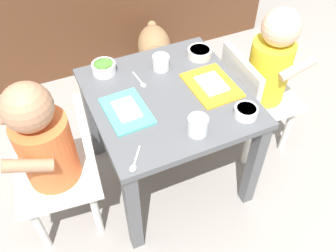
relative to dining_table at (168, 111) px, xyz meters
name	(u,v)px	position (x,y,z in m)	size (l,w,h in m)	color
ground_plane	(168,172)	(0.00, 0.00, -0.38)	(7.00, 7.00, 0.00)	gray
dining_table	(168,111)	(0.00, 0.00, 0.00)	(0.54, 0.56, 0.46)	#515459
seated_child_left	(49,147)	(-0.43, -0.04, 0.05)	(0.31, 0.31, 0.68)	silver
seated_child_right	(267,70)	(0.43, 0.01, 0.05)	(0.29, 0.29, 0.68)	silver
dog	(155,50)	(0.19, 0.59, -0.15)	(0.26, 0.42, 0.33)	olive
food_tray_left	(127,110)	(-0.16, -0.02, 0.09)	(0.14, 0.20, 0.02)	#4CC6BC
food_tray_right	(212,85)	(0.16, -0.02, 0.09)	(0.16, 0.21, 0.02)	gold
water_cup_left	(161,63)	(0.04, 0.15, 0.11)	(0.06, 0.06, 0.06)	white
water_cup_right	(198,126)	(0.01, -0.20, 0.11)	(0.06, 0.06, 0.06)	white
cereal_bowl_left_side	(104,68)	(-0.17, 0.21, 0.11)	(0.09, 0.09, 0.04)	white
cereal_bowl_right_side	(200,53)	(0.21, 0.16, 0.10)	(0.10, 0.10, 0.03)	silver
veggie_bowl_far	(246,112)	(0.19, -0.20, 0.10)	(0.08, 0.08, 0.03)	white
spoon_by_left_tray	(140,81)	(-0.06, 0.10, 0.09)	(0.02, 0.10, 0.01)	silver
spoon_by_right_tray	(135,162)	(-0.21, -0.23, 0.09)	(0.07, 0.09, 0.01)	silver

